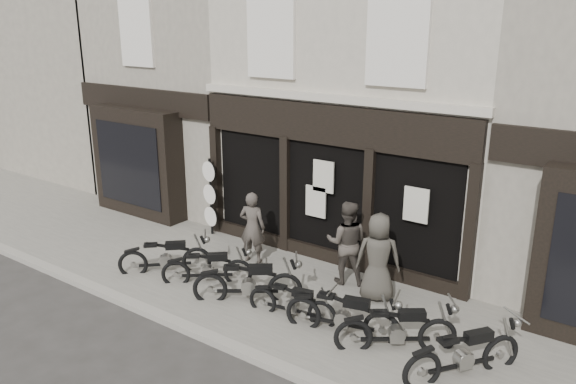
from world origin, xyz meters
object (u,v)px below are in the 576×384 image
Objects in this scene: motorcycle_0 at (166,260)px; motorcycle_6 at (464,358)px; motorcycle_4 at (343,318)px; motorcycle_3 at (293,306)px; man_centre at (347,242)px; advert_sign_post at (210,200)px; man_left at (252,227)px; motorcycle_2 at (249,286)px; motorcycle_1 at (208,271)px; man_right at (378,257)px; motorcycle_5 at (397,333)px.

motorcycle_0 is 6.96m from motorcycle_6.
motorcycle_4 is at bearing 126.24° from motorcycle_6.
man_centre is at bearing 78.20° from motorcycle_3.
motorcycle_6 is at bearing -5.39° from advert_sign_post.
man_left is (-5.68, 1.55, 0.57)m from motorcycle_6.
man_centre reaches higher than motorcycle_2.
motorcycle_0 is at bearing -60.57° from advert_sign_post.
motorcycle_0 is at bearing 166.58° from motorcycle_4.
motorcycle_2 is 2.04m from man_left.
motorcycle_2 is at bearing 125.91° from motorcycle_6.
motorcycle_1 is 2.43m from motorcycle_3.
motorcycle_0 reaches higher than motorcycle_1.
motorcycle_4 is 1.70m from man_right.
motorcycle_5 is at bearing 144.76° from man_left.
motorcycle_5 reaches higher than motorcycle_3.
motorcycle_5 is at bearing 121.62° from motorcycle_6.
motorcycle_2 is 2.35m from man_centre.
motorcycle_1 is at bearing 68.86° from man_left.
man_centre is (1.22, 1.91, 0.63)m from motorcycle_2.
advert_sign_post is (-7.74, 2.30, 0.67)m from motorcycle_6.
motorcycle_4 is at bearing -7.22° from motorcycle_3.
motorcycle_1 is 0.97× the size of man_left.
man_right is (-1.14, 1.47, 0.64)m from motorcycle_5.
man_centre is (-2.07, 1.79, 0.64)m from motorcycle_5.
motorcycle_3 is 1.11m from motorcycle_4.
motorcycle_1 is 0.90× the size of man_centre.
advert_sign_post is at bearing 108.97° from motorcycle_6.
motorcycle_5 is at bearing -7.71° from motorcycle_4.
advert_sign_post reaches higher than motorcycle_4.
man_left is 2.41m from man_centre.
advert_sign_post is (-4.37, 2.37, 0.73)m from motorcycle_3.
man_left is at bearing 125.32° from motorcycle_5.
advert_sign_post reaches higher than man_left.
man_centre is at bearing 170.81° from man_left.
man_centre is (0.07, 1.95, 0.70)m from motorcycle_3.
motorcycle_6 is 3.84m from man_centre.
motorcycle_3 is at bearing -43.37° from motorcycle_0.
motorcycle_6 is at bearing -40.40° from motorcycle_5.
man_left is at bearing -24.67° from man_right.
motorcycle_1 is at bearing 164.11° from motorcycle_4.
man_left reaches higher than motorcycle_5.
motorcycle_3 is (1.15, -0.04, -0.07)m from motorcycle_2.
motorcycle_3 is 1.00× the size of man_right.
motorcycle_4 reaches higher than motorcycle_0.
motorcycle_1 is 0.88× the size of motorcycle_6.
motorcycle_6 reaches higher than motorcycle_0.
motorcycle_3 is 2.03m from man_right.
man_centre is (-3.29, 1.88, 0.64)m from motorcycle_6.
motorcycle_3 is at bearing -17.35° from advert_sign_post.
motorcycle_2 reaches higher than motorcycle_5.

